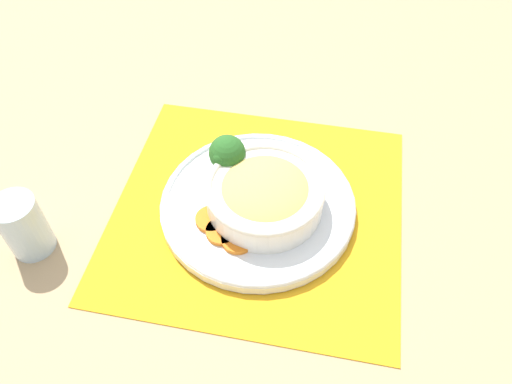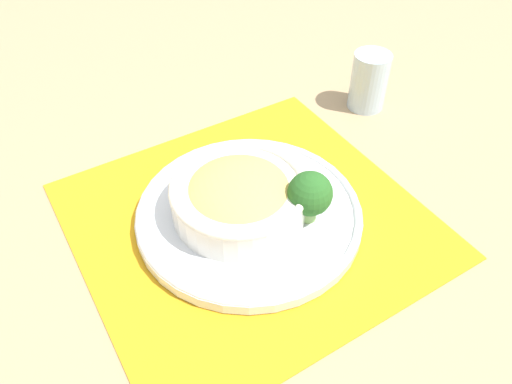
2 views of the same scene
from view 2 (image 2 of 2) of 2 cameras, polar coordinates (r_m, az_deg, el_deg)
name	(u,v)px [view 2 (image 2 of 2)]	position (r m, az deg, el deg)	size (l,w,h in m)	color
ground_plane	(249,220)	(0.70, -0.79, -3.23)	(4.00, 4.00, 0.00)	tan
placemat	(249,219)	(0.70, -0.80, -3.11)	(0.46, 0.48, 0.00)	orange
plate	(249,213)	(0.69, -0.81, -2.36)	(0.31, 0.31, 0.02)	silver
bowl	(239,195)	(0.66, -1.96, -0.40)	(0.18, 0.18, 0.06)	silver
broccoli_floret	(310,194)	(0.65, 6.18, -0.21)	(0.06, 0.06, 0.08)	#84AD5B
carrot_slice_near	(268,171)	(0.74, 1.42, 2.37)	(0.05, 0.05, 0.01)	orange
carrot_slice_middle	(249,169)	(0.74, -0.76, 2.63)	(0.05, 0.05, 0.01)	orange
carrot_slice_far	(230,171)	(0.74, -2.94, 2.36)	(0.05, 0.05, 0.01)	orange
water_glass	(368,84)	(0.91, 12.73, 11.96)	(0.06, 0.06, 0.10)	silver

